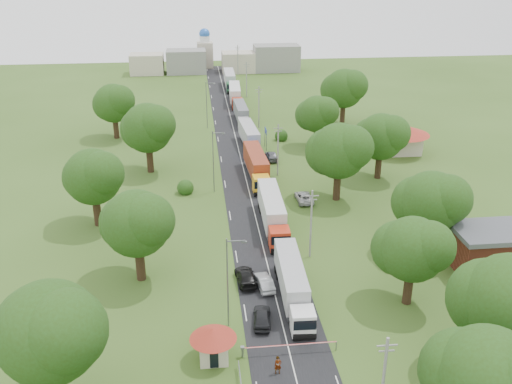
{
  "coord_description": "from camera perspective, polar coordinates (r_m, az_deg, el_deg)",
  "views": [
    {
      "loc": [
        -7.95,
        -68.14,
        35.43
      ],
      "look_at": [
        0.31,
        7.23,
        3.0
      ],
      "focal_mm": 40.0,
      "sensor_mm": 36.0,
      "label": 1
    }
  ],
  "objects": [
    {
      "name": "guard_booth",
      "position": [
        54.48,
        -4.3,
        -14.55
      ],
      "size": [
        4.4,
        4.4,
        3.45
      ],
      "color": "#BDB49C",
      "rests_on": "ground"
    },
    {
      "name": "car_lane_front",
      "position": [
        59.63,
        0.61,
        -12.41
      ],
      "size": [
        2.26,
        4.57,
        1.5
      ],
      "primitive_type": "imported",
      "rotation": [
        0.0,
        0.0,
        3.03
      ],
      "color": "black",
      "rests_on": "ground"
    },
    {
      "name": "tree_11",
      "position": [
        79.79,
        -15.98,
        1.52
      ],
      "size": [
        8.8,
        8.8,
        11.07
      ],
      "color": "#382616",
      "rests_on": "ground"
    },
    {
      "name": "tree_12",
      "position": [
        97.64,
        -10.8,
        6.34
      ],
      "size": [
        9.6,
        9.6,
        12.05
      ],
      "color": "#382616",
      "rests_on": "ground"
    },
    {
      "name": "truck_3",
      "position": [
        109.79,
        -0.66,
        5.51
      ],
      "size": [
        3.22,
        14.62,
        4.04
      ],
      "color": "#1C2FAD",
      "rests_on": "ground"
    },
    {
      "name": "truck_6",
      "position": [
        159.65,
        -2.64,
        11.14
      ],
      "size": [
        2.77,
        15.38,
        4.26
      ],
      "color": "#246038",
      "rests_on": "ground"
    },
    {
      "name": "car_lane_mid",
      "position": [
        65.2,
        0.84,
        -9.01
      ],
      "size": [
        2.11,
        4.52,
        1.43
      ],
      "primitive_type": "imported",
      "rotation": [
        0.0,
        0.0,
        3.28
      ],
      "color": "#A1A2A9",
      "rests_on": "ground"
    },
    {
      "name": "tree_0",
      "position": [
        45.95,
        22.05,
        -16.74
      ],
      "size": [
        8.8,
        8.8,
        11.07
      ],
      "color": "#382616",
      "rests_on": "ground"
    },
    {
      "name": "pedestrian_near",
      "position": [
        53.64,
        2.2,
        -16.94
      ],
      "size": [
        0.66,
        0.44,
        1.8
      ],
      "primitive_type": "imported",
      "rotation": [
        0.0,
        0.0,
        0.01
      ],
      "color": "gray",
      "rests_on": "ground"
    },
    {
      "name": "pedestrian_booth",
      "position": [
        54.5,
        -3.45,
        -16.21
      ],
      "size": [
        1.11,
        1.1,
        1.81
      ],
      "primitive_type": "imported",
      "rotation": [
        0.0,
        0.0,
        -0.75
      ],
      "color": "gray",
      "rests_on": "ground"
    },
    {
      "name": "road",
      "position": [
        95.33,
        -1.02,
        1.34
      ],
      "size": [
        8.0,
        200.0,
        0.04
      ],
      "primitive_type": "cube",
      "color": "black",
      "rests_on": "ground"
    },
    {
      "name": "pole_1",
      "position": [
        69.75,
        5.53,
        -3.12
      ],
      "size": [
        1.6,
        0.24,
        9.0
      ],
      "color": "gray",
      "rests_on": "ground"
    },
    {
      "name": "pole_3",
      "position": [
        121.85,
        0.29,
        8.54
      ],
      "size": [
        1.6,
        0.24,
        9.0
      ],
      "color": "gray",
      "rests_on": "ground"
    },
    {
      "name": "pole_0",
      "position": [
        47.17,
        12.58,
        -18.21
      ],
      "size": [
        1.6,
        0.24,
        9.0
      ],
      "color": "gray",
      "rests_on": "ground"
    },
    {
      "name": "car_lane_rear",
      "position": [
        66.18,
        -1.05,
        -8.46
      ],
      "size": [
        2.48,
        5.23,
        1.47
      ],
      "primitive_type": "imported",
      "rotation": [
        0.0,
        0.0,
        3.23
      ],
      "color": "black",
      "rests_on": "ground"
    },
    {
      "name": "tree_9",
      "position": [
        48.73,
        -19.9,
        -12.92
      ],
      "size": [
        9.6,
        9.6,
        12.05
      ],
      "color": "#382616",
      "rests_on": "ground"
    },
    {
      "name": "tree_6",
      "position": [
        109.66,
        6.11,
        7.78
      ],
      "size": [
        8.0,
        8.0,
        10.1
      ],
      "color": "#382616",
      "rests_on": "ground"
    },
    {
      "name": "car_verge_far",
      "position": [
        103.69,
        1.57,
        3.64
      ],
      "size": [
        2.12,
        4.82,
        1.61
      ],
      "primitive_type": "imported",
      "rotation": [
        0.0,
        0.0,
        3.19
      ],
      "color": "#595C60",
      "rests_on": "ground"
    },
    {
      "name": "house_cream",
      "position": [
        109.92,
        14.31,
        5.62
      ],
      "size": [
        10.08,
        10.08,
        5.8
      ],
      "color": "#BDB49C",
      "rests_on": "ground"
    },
    {
      "name": "tree_13",
      "position": [
        117.86,
        -14.06,
        8.62
      ],
      "size": [
        8.8,
        8.8,
        11.07
      ],
      "color": "#382616",
      "rests_on": "ground"
    },
    {
      "name": "info_sign",
      "position": [
        108.92,
        0.97,
        5.83
      ],
      "size": [
        0.12,
        3.1,
        4.1
      ],
      "color": "slate",
      "rests_on": "ground"
    },
    {
      "name": "truck_4",
      "position": [
        126.8,
        -1.49,
        7.86
      ],
      "size": [
        2.61,
        13.62,
        3.77
      ],
      "color": "#ADADAD",
      "rests_on": "ground"
    },
    {
      "name": "tree_1",
      "position": [
        53.86,
        24.03,
        -9.91
      ],
      "size": [
        9.6,
        9.6,
        12.05
      ],
      "color": "#382616",
      "rests_on": "ground"
    },
    {
      "name": "lamp_2",
      "position": [
        121.89,
        -4.9,
        8.89
      ],
      "size": [
        2.03,
        0.22,
        10.0
      ],
      "color": "slate",
      "rests_on": "ground"
    },
    {
      "name": "tree_4",
      "position": [
        85.62,
        8.27,
        4.12
      ],
      "size": [
        9.6,
        9.6,
        12.05
      ],
      "color": "#382616",
      "rests_on": "ground"
    },
    {
      "name": "truck_5",
      "position": [
        142.98,
        -2.1,
        9.72
      ],
      "size": [
        3.18,
        15.18,
        4.19
      ],
      "color": "#A02E18",
      "rests_on": "ground"
    },
    {
      "name": "truck_0",
      "position": [
        62.64,
        3.67,
        -9.03
      ],
      "size": [
        2.82,
        14.4,
        3.98
      ],
      "color": "white",
      "rests_on": "ground"
    },
    {
      "name": "ground",
      "position": [
        77.21,
        0.36,
        -4.16
      ],
      "size": [
        260.0,
        260.0,
        0.0
      ],
      "primitive_type": "plane",
      "color": "#34511B",
      "rests_on": "ground"
    },
    {
      "name": "lamp_1",
      "position": [
        88.39,
        -4.2,
        3.33
      ],
      "size": [
        2.03,
        0.22,
        10.0
      ],
      "color": "slate",
      "rests_on": "ground"
    },
    {
      "name": "tree_2",
      "position": [
        61.98,
        15.35,
        -5.48
      ],
      "size": [
        8.0,
        8.0,
        10.1
      ],
      "color": "#382616",
      "rests_on": "ground"
    },
    {
      "name": "truck_2",
      "position": [
        94.67,
        0.06,
        2.65
      ],
      "size": [
        3.17,
        15.47,
        4.28
      ],
      "color": "yellow",
      "rests_on": "ground"
    },
    {
      "name": "pole_4",
      "position": [
        148.97,
        -0.95,
        11.25
      ],
      "size": [
        1.6,
        0.24,
        9.0
      ],
      "color": "gray",
      "rests_on": "ground"
    },
    {
      "name": "tree_7",
      "position": [
        125.61,
        8.78,
        10.21
      ],
      "size": [
        9.6,
        9.6,
        12.05
      ],
      "color": "#382616",
      "rests_on": "ground"
    },
    {
      "name": "tree_3",
      "position": [
        72.19,
        17.08,
        -0.92
      ],
      "size": [
        8.8,
        8.8,
        11.07
      ],
      "color": "#382616",
      "rests_on": "ground"
    },
    {
      "name": "pole_5",
      "position": [
        176.36,
        -1.83,
        13.11
      ],
      "size": [
        1.6,
        0.24,
        9.0
      ],
      "color": "gray",
      "rests_on": "ground"
    },
    {
      "name": "truck_1",
      "position": [
        78.02,
        1.65,
        -1.99
      ],
      "size": [
        2.89,
        15.54,
        4.3
      ],
      "color": "red",
      "rests_on": "ground"
    },
    {
      "name": "tree_5",
      "position": [
        95.6,
        12.35,
        5.45
      ],
      "size": [
        8.8,
        8.8,
        11.07
      ],
      "color": "#382616",
      "rests_on": "ground"
    },
    {
      "name": "distant_town",
      "position": [
        181.19,
        -3.51,
        12.96
      ],
      "size": [
        52.0,
        8.0,
        8.0
      ],
      "color": "gray",
      "rests_on": "ground"
    },
    {
      "name": "boom_barrier",
      "position": [
        55.66,
        1.98,
        -15.22
      ],
      "size": [
        9.22,
        0.35,
        1.18
      ],
      "color": "slate",
      "rests_on": "ground"
    },
    {
      "name": "church",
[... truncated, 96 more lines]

